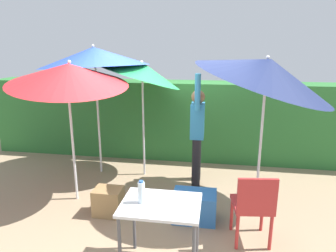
% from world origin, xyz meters
% --- Properties ---
extents(ground_plane, '(24.00, 24.00, 0.00)m').
position_xyz_m(ground_plane, '(0.00, 0.00, 0.00)').
color(ground_plane, '#9E8466').
extents(hedge_row, '(8.00, 0.70, 1.58)m').
position_xyz_m(hedge_row, '(0.00, 1.99, 0.79)').
color(hedge_row, '#2D7033').
rests_on(hedge_row, ground_plane).
extents(umbrella_rainbow, '(1.47, 1.43, 2.27)m').
position_xyz_m(umbrella_rainbow, '(-0.55, 0.95, 1.87)').
color(umbrella_rainbow, silver).
rests_on(umbrella_rainbow, ground_plane).
extents(umbrella_orange, '(1.90, 1.87, 2.44)m').
position_xyz_m(umbrella_orange, '(1.35, 0.06, 1.96)').
color(umbrella_orange, silver).
rests_on(umbrella_orange, ground_plane).
extents(umbrella_yellow, '(1.90, 1.89, 2.35)m').
position_xyz_m(umbrella_yellow, '(-1.37, 0.90, 2.10)').
color(umbrella_yellow, silver).
rests_on(umbrella_yellow, ground_plane).
extents(umbrella_navy, '(1.70, 1.69, 2.22)m').
position_xyz_m(umbrella_navy, '(-1.33, -0.14, 1.90)').
color(umbrella_navy, silver).
rests_on(umbrella_navy, ground_plane).
extents(person_vendor, '(0.23, 0.55, 1.88)m').
position_xyz_m(person_vendor, '(0.42, 0.72, 0.93)').
color(person_vendor, black).
rests_on(person_vendor, ground_plane).
extents(chair_plastic, '(0.49, 0.49, 0.89)m').
position_xyz_m(chair_plastic, '(1.19, -0.83, 0.51)').
color(chair_plastic, '#B72D2D').
rests_on(chair_plastic, ground_plane).
extents(cooler_box, '(0.58, 0.39, 0.39)m').
position_xyz_m(cooler_box, '(0.48, -0.43, 0.20)').
color(cooler_box, '#2D6BB7').
rests_on(cooler_box, ground_plane).
extents(crate_cardboard, '(0.39, 0.31, 0.38)m').
position_xyz_m(crate_cardboard, '(-0.71, -0.49, 0.19)').
color(crate_cardboard, '#9E7A4C').
rests_on(crate_cardboard, ground_plane).
extents(folding_table, '(0.80, 0.60, 0.75)m').
position_xyz_m(folding_table, '(0.20, -1.41, 0.66)').
color(folding_table, '#4C4C51').
rests_on(folding_table, ground_plane).
extents(bottle_water, '(0.07, 0.07, 0.24)m').
position_xyz_m(bottle_water, '(0.01, -1.43, 0.87)').
color(bottle_water, silver).
rests_on(bottle_water, folding_table).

